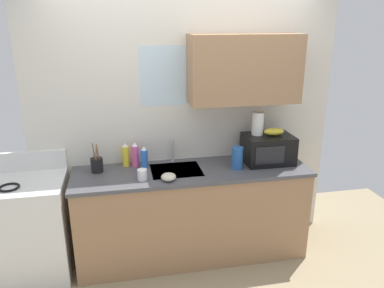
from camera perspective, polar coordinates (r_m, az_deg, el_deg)
name	(u,v)px	position (r m, az deg, el deg)	size (l,w,h in m)	color
kitchen_wall_assembly	(197,112)	(3.64, 0.75, 4.88)	(2.95, 0.42, 2.50)	silver
counter_unit	(192,212)	(3.67, -0.05, -10.29)	(2.18, 0.63, 0.90)	#9E7551
sink_faucet	(172,151)	(3.64, -2.99, -1.01)	(0.03, 0.03, 0.23)	#B2B5BA
stove_range	(34,227)	(3.71, -22.83, -11.58)	(0.60, 0.60, 1.08)	white
microwave	(268,149)	(3.69, 11.46, -0.73)	(0.46, 0.35, 0.27)	black
banana_bunch	(274,132)	(3.66, 12.35, 1.85)	(0.20, 0.11, 0.07)	gold
paper_towel_roll	(258,123)	(3.63, 9.94, 3.09)	(0.11, 0.11, 0.22)	white
dish_soap_bottle_blue	(144,158)	(3.53, -7.27, -2.05)	(0.07, 0.07, 0.21)	blue
dish_soap_bottle_pink	(135,155)	(3.57, -8.62, -1.66)	(0.07, 0.07, 0.23)	#E55999
dish_soap_bottle_yellow	(126,155)	(3.59, -10.04, -1.67)	(0.06, 0.06, 0.23)	yellow
cereal_canister	(237,158)	(3.50, 6.88, -2.10)	(0.10, 0.10, 0.21)	#2659A5
mug_white	(142,175)	(3.28, -7.55, -4.63)	(0.08, 0.08, 0.10)	white
utensil_crock	(97,165)	(3.51, -14.25, -3.04)	(0.11, 0.11, 0.28)	black
small_bowl	(169,177)	(3.25, -3.58, -5.01)	(0.13, 0.13, 0.07)	beige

